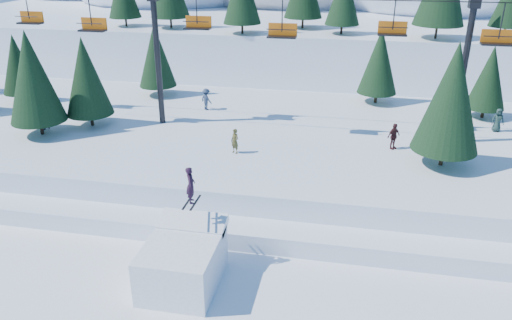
% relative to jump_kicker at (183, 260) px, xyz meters
% --- Properties ---
extents(ground, '(160.00, 160.00, 0.00)m').
position_rel_jump_kicker_xyz_m(ground, '(1.87, -1.87, -1.31)').
color(ground, white).
rests_on(ground, ground).
extents(mid_shelf, '(70.00, 22.00, 2.50)m').
position_rel_jump_kicker_xyz_m(mid_shelf, '(1.87, 16.13, -0.06)').
color(mid_shelf, white).
rests_on(mid_shelf, ground).
extents(berm, '(70.00, 6.00, 1.10)m').
position_rel_jump_kicker_xyz_m(berm, '(1.87, 6.13, -0.76)').
color(berm, white).
rests_on(berm, ground).
extents(jump_kicker, '(3.50, 4.77, 5.72)m').
position_rel_jump_kicker_xyz_m(jump_kicker, '(0.00, 0.00, 0.00)').
color(jump_kicker, white).
rests_on(jump_kicker, ground).
extents(chairlift, '(46.13, 3.21, 10.28)m').
position_rel_jump_kicker_xyz_m(chairlift, '(2.54, 16.17, 8.01)').
color(chairlift, black).
rests_on(chairlift, mid_shelf).
extents(conifer_stand, '(62.22, 16.97, 9.20)m').
position_rel_jump_kicker_xyz_m(conifer_stand, '(7.44, 16.55, 5.52)').
color(conifer_stand, black).
rests_on(conifer_stand, mid_shelf).
extents(distant_skiers, '(34.95, 9.85, 1.85)m').
position_rel_jump_kicker_xyz_m(distant_skiers, '(1.00, 16.35, 2.08)').
color(distant_skiers, '#46431F').
rests_on(distant_skiers, mid_shelf).
extents(banner_near, '(2.81, 0.58, 0.90)m').
position_rel_jump_kicker_xyz_m(banner_near, '(7.40, 3.50, -0.77)').
color(banner_near, black).
rests_on(banner_near, ground).
extents(banner_far, '(2.86, 0.14, 0.90)m').
position_rel_jump_kicker_xyz_m(banner_far, '(14.02, 4.98, -0.77)').
color(banner_far, black).
rests_on(banner_far, ground).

